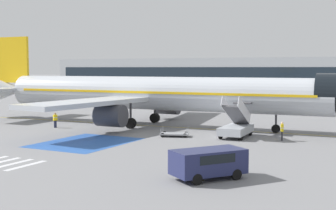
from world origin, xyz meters
The scene contains 14 objects.
ground_plane centered at (0.00, 0.00, 0.00)m, with size 600.00×600.00×0.00m, color slate.
apron_leadline_yellow centered at (1.81, 0.24, 0.00)m, with size 0.20×81.16×0.01m, color gold.
apron_stand_patch_blue centered at (1.81, -12.56, 0.00)m, with size 6.82×8.86×0.01m, color #2856A8.
apron_walkway_bar_3 centered at (1.81, -22.02, 0.00)m, with size 0.44×3.60×0.01m, color silver.
apron_walkway_bar_4 centered at (3.01, -22.02, 0.00)m, with size 0.44×3.60×0.01m, color silver.
apron_walkway_bar_5 centered at (4.21, -22.02, 0.00)m, with size 0.44×3.60×0.01m, color silver.
airliner centered at (1.18, 0.20, 3.59)m, with size 46.76×32.43×10.31m.
boarding_stairs_forward centered at (12.26, -3.55, 0.98)m, with size 2.46×5.33×3.94m.
fuel_tanker centered at (-5.13, 24.23, 1.89)m, with size 8.91×3.51×3.70m.
service_van_0 centered at (16.30, -19.90, 1.06)m, with size 4.11×4.62×1.73m.
baggage_cart centered at (7.02, -5.85, 0.26)m, with size 2.96×2.30×0.87m.
ground_crew_0 centered at (-7.27, -6.00, 0.93)m, with size 0.35×0.48×1.62m.
ground_crew_1 centered at (16.55, -3.66, 0.97)m, with size 0.36×0.48×1.69m.
terminal_building centered at (-13.08, 79.97, 4.54)m, with size 124.02×12.10×9.08m.
Camera 1 is at (26.57, -44.59, 6.43)m, focal length 50.00 mm.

